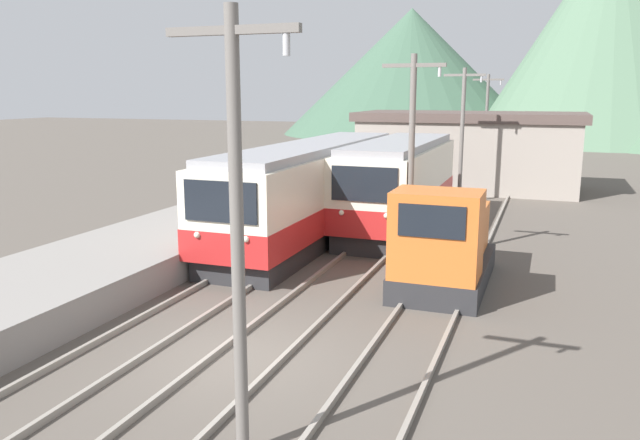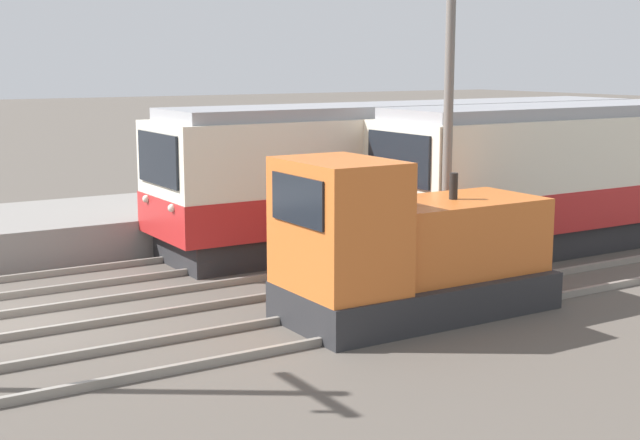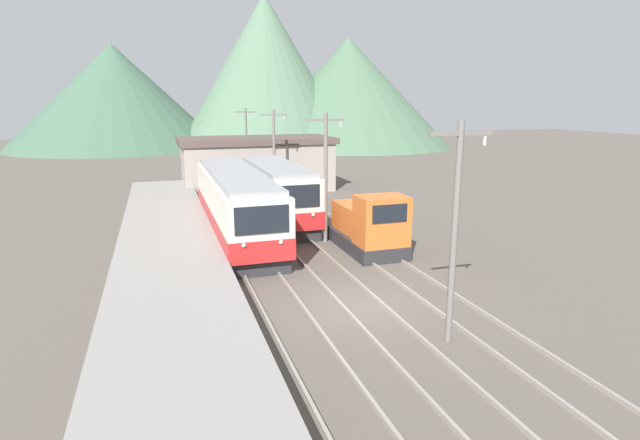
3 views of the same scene
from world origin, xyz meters
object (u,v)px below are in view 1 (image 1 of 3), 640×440
Objects in this scene: commuter_train_center at (399,188)px; catenary_mast_far at (462,130)px; commuter_train_left at (313,194)px; catenary_mast_mid at (412,152)px; shunting_locomotive at (445,246)px; catenary_mast_distant at (486,120)px; catenary_mast_near at (237,224)px.

catenary_mast_far is (1.51, 6.97, 1.97)m from commuter_train_center.
commuter_train_left is 2.17× the size of catenary_mast_mid.
commuter_train_center is 7.40m from catenary_mast_far.
catenary_mast_far reaches higher than shunting_locomotive.
shunting_locomotive is 0.78× the size of catenary_mast_distant.
commuter_train_center is 7.68m from shunting_locomotive.
commuter_train_center is 1.53× the size of catenary_mast_distant.
shunting_locomotive is 14.32m from catenary_mast_far.
commuter_train_center reaches higher than shunting_locomotive.
shunting_locomotive is at bearing -55.72° from catenary_mast_mid.
catenary_mast_near is at bearing -90.00° from catenary_mast_far.
shunting_locomotive is 0.78× the size of catenary_mast_mid.
catenary_mast_far is (4.31, 9.36, 1.97)m from commuter_train_left.
commuter_train_left is at bearing 150.06° from catenary_mast_mid.
catenary_mast_far is at bearing 90.00° from catenary_mast_near.
catenary_mast_far is at bearing -90.00° from catenary_mast_distant.
commuter_train_center is at bearing 107.21° from catenary_mast_mid.
catenary_mast_mid is 1.00× the size of catenary_mast_distant.
catenary_mast_distant reaches higher than shunting_locomotive.
shunting_locomotive is at bearing -86.70° from catenary_mast_distant.
catenary_mast_near is at bearing -90.00° from catenary_mast_distant.
commuter_train_left is 10.49m from catenary_mast_far.
commuter_train_left is 7.46m from shunting_locomotive.
catenary_mast_mid is at bearing -72.79° from commuter_train_center.
shunting_locomotive is at bearing -66.98° from commuter_train_center.
catenary_mast_far reaches higher than commuter_train_center.
commuter_train_center is 1.53× the size of catenary_mast_near.
catenary_mast_near is (-1.49, -9.65, 2.44)m from shunting_locomotive.
commuter_train_left is at bearing 106.74° from catenary_mast_near.
catenary_mast_near is 1.00× the size of catenary_mast_distant.
catenary_mast_near is (1.51, -16.71, 1.97)m from commuter_train_center.
catenary_mast_mid is 23.68m from catenary_mast_distant.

